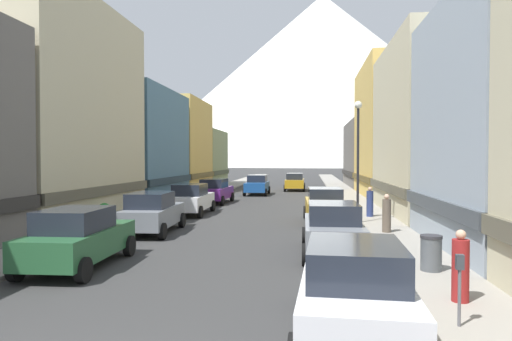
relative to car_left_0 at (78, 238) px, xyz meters
name	(u,v)px	position (x,y,z in m)	size (l,w,h in m)	color
sidewalk_left	(205,194)	(-2.45, 27.28, -0.82)	(2.50, 100.00, 0.15)	gray
sidewalk_right	(346,195)	(10.05, 27.28, -0.82)	(2.50, 100.00, 0.15)	gray
storefront_left_1	(32,116)	(-7.76, 9.76, 4.59)	(8.41, 11.38, 11.33)	beige
storefront_left_2	(130,147)	(-7.04, 21.18, 3.23)	(6.98, 10.40, 8.56)	slate
storefront_left_3	(157,147)	(-8.43, 31.49, 3.47)	(9.76, 9.46, 9.06)	#D8B259
storefront_left_4	(181,159)	(-8.63, 41.06, 2.30)	(10.15, 9.31, 6.64)	#8C9966
storefront_right_2	(457,132)	(15.20, 14.35, 3.85)	(8.11, 11.58, 9.83)	beige
storefront_right_3	(405,133)	(14.87, 26.94, 4.50)	(7.44, 12.74, 11.16)	#D8B259
storefront_right_4	(386,156)	(15.56, 40.56, 2.68)	(8.82, 13.90, 7.43)	#66605B
car_left_0	(78,238)	(0.00, 0.00, 0.00)	(2.19, 4.46, 1.78)	#265933
car_left_1	(152,212)	(0.00, 6.34, 0.00)	(2.23, 4.48, 1.78)	slate
car_left_2	(191,199)	(0.00, 12.95, 0.00)	(2.06, 4.40, 1.78)	silver
car_left_3	(215,191)	(0.00, 19.70, 0.00)	(2.22, 4.47, 1.78)	#591E72
car_right_0	(354,290)	(7.60, -4.54, 0.00)	(2.24, 4.48, 1.78)	silver
car_right_1	(333,229)	(7.60, 2.62, 0.00)	(2.11, 4.42, 1.78)	slate
car_right_2	(325,205)	(7.60, 10.30, 0.00)	(2.19, 4.46, 1.78)	#B28419
car_driving_0	(295,182)	(5.40, 33.33, 0.00)	(2.06, 4.40, 1.78)	#B28419
car_driving_1	(257,185)	(2.20, 27.68, 0.00)	(2.06, 4.40, 1.78)	#19478C
parking_meter_near	(460,280)	(9.55, -4.01, 0.11)	(0.14, 0.10, 1.33)	#595960
trash_bin_right	(431,253)	(10.15, 0.23, -0.26)	(0.59, 0.59, 0.98)	#4C5156
potted_plant_0	(104,211)	(-3.20, 8.52, -0.22)	(0.59, 0.59, 0.92)	gray
pedestrian_0	(387,215)	(10.05, 6.79, -0.01)	(0.36, 0.36, 1.60)	brown
pedestrian_1	(460,269)	(10.05, -2.50, -0.04)	(0.36, 0.36, 1.56)	maroon
pedestrian_2	(370,203)	(10.05, 12.00, -0.02)	(0.36, 0.36, 1.59)	navy
streetlamp_right	(358,143)	(9.15, 9.57, 3.09)	(0.36, 0.36, 5.86)	black
mountain_backdrop	(323,80)	(14.74, 252.28, 47.90)	(218.95, 218.95, 97.60)	silver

